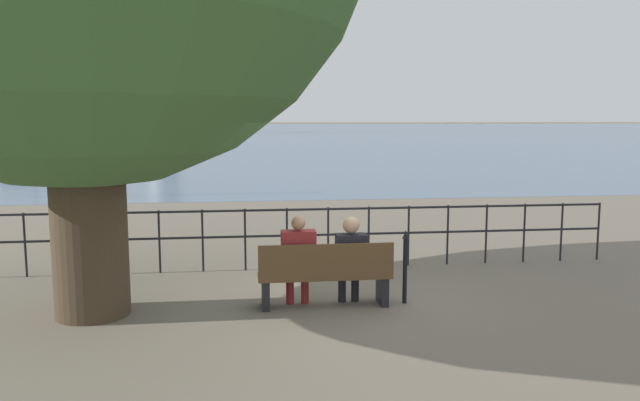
% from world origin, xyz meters
% --- Properties ---
extents(ground_plane, '(1000.00, 1000.00, 0.00)m').
position_xyz_m(ground_plane, '(0.00, 0.00, 0.00)').
color(ground_plane, '#706656').
extents(harbor_water, '(600.00, 300.00, 0.01)m').
position_xyz_m(harbor_water, '(0.00, 161.10, 0.00)').
color(harbor_water, '#47607A').
rests_on(harbor_water, ground_plane).
extents(park_bench, '(1.81, 0.45, 0.90)m').
position_xyz_m(park_bench, '(0.00, -0.06, 0.43)').
color(park_bench, brown).
rests_on(park_bench, ground_plane).
extents(seated_person_left, '(0.46, 0.35, 1.26)m').
position_xyz_m(seated_person_left, '(-0.36, 0.01, 0.69)').
color(seated_person_left, maroon).
rests_on(seated_person_left, ground_plane).
extents(seated_person_right, '(0.41, 0.35, 1.23)m').
position_xyz_m(seated_person_right, '(0.36, 0.01, 0.68)').
color(seated_person_right, black).
rests_on(seated_person_right, ground_plane).
extents(promenade_railing, '(10.63, 0.04, 1.05)m').
position_xyz_m(promenade_railing, '(0.00, 2.18, 0.69)').
color(promenade_railing, black).
rests_on(promenade_railing, ground_plane).
extents(closed_umbrella, '(0.09, 0.09, 1.03)m').
position_xyz_m(closed_umbrella, '(1.12, -0.02, 0.58)').
color(closed_umbrella, black).
rests_on(closed_umbrella, ground_plane).
extents(sailboat_0, '(2.51, 8.02, 8.21)m').
position_xyz_m(sailboat_0, '(-12.00, 26.20, 0.29)').
color(sailboat_0, black).
rests_on(sailboat_0, ground_plane).
extents(sailboat_1, '(2.60, 6.72, 10.75)m').
position_xyz_m(sailboat_1, '(-12.54, 42.15, 0.26)').
color(sailboat_1, silver).
rests_on(sailboat_1, ground_plane).
extents(harbor_lighthouse, '(5.35, 5.35, 23.02)m').
position_xyz_m(harbor_lighthouse, '(-15.38, 110.85, 10.71)').
color(harbor_lighthouse, silver).
rests_on(harbor_lighthouse, ground_plane).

